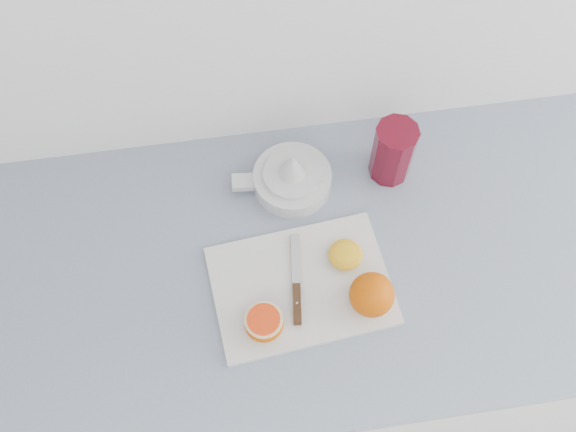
{
  "coord_description": "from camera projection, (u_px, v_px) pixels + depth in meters",
  "views": [
    {
      "loc": [
        -0.09,
        1.22,
        2.0
      ],
      "look_at": [
        -0.01,
        1.76,
        0.96
      ],
      "focal_mm": 40.0,
      "sensor_mm": 36.0,
      "label": 1
    }
  ],
  "objects": [
    {
      "name": "citrus_juicer",
      "position": [
        291.0,
        177.0,
        1.26
      ],
      "size": [
        0.2,
        0.16,
        0.1
      ],
      "color": "white",
      "rests_on": "counter"
    },
    {
      "name": "paring_knife",
      "position": [
        297.0,
        296.0,
        1.16
      ],
      "size": [
        0.04,
        0.18,
        0.01
      ],
      "color": "#3E2A18",
      "rests_on": "cutting_board"
    },
    {
      "name": "red_tumbler",
      "position": [
        393.0,
        153.0,
        1.25
      ],
      "size": [
        0.08,
        0.08,
        0.14
      ],
      "color": "maroon",
      "rests_on": "counter"
    },
    {
      "name": "cutting_board",
      "position": [
        301.0,
        286.0,
        1.18
      ],
      "size": [
        0.34,
        0.26,
        0.01
      ],
      "primitive_type": "cube",
      "rotation": [
        0.0,
        0.0,
        0.09
      ],
      "color": "silver",
      "rests_on": "counter"
    },
    {
      "name": "squeezed_shell",
      "position": [
        345.0,
        254.0,
        1.19
      ],
      "size": [
        0.06,
        0.06,
        0.03
      ],
      "color": "yellow",
      "rests_on": "cutting_board"
    },
    {
      "name": "whole_orange",
      "position": [
        372.0,
        295.0,
        1.12
      ],
      "size": [
        0.08,
        0.08,
        0.08
      ],
      "color": "#E25606",
      "rests_on": "cutting_board"
    },
    {
      "name": "half_orange",
      "position": [
        264.0,
        323.0,
        1.12
      ],
      "size": [
        0.07,
        0.07,
        0.04
      ],
      "color": "#E25606",
      "rests_on": "cutting_board"
    },
    {
      "name": "counter",
      "position": [
        325.0,
        326.0,
        1.61
      ],
      "size": [
        2.31,
        0.64,
        0.89
      ],
      "color": "white",
      "rests_on": "ground"
    }
  ]
}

